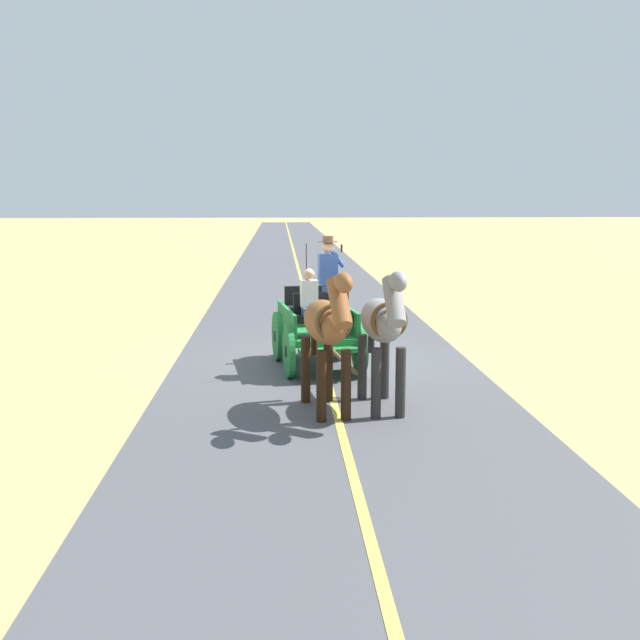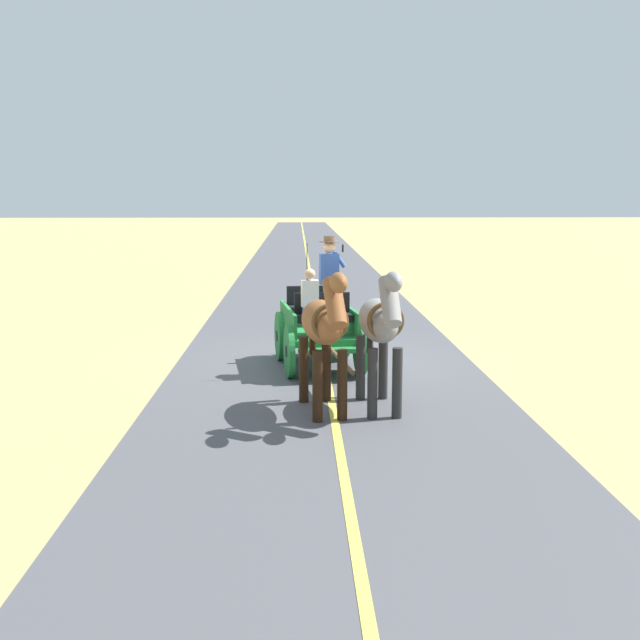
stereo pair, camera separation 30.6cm
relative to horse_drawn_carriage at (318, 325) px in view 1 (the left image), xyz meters
name	(u,v)px [view 1 (the left image)]	position (x,y,z in m)	size (l,w,h in m)	color
ground_plane	(323,362)	(-0.13, -0.50, -0.82)	(200.00, 200.00, 0.00)	tan
road_surface	(323,362)	(-0.13, -0.50, -0.81)	(5.79, 160.00, 0.01)	#4C4C51
road_centre_stripe	(323,362)	(-0.13, -0.50, -0.81)	(0.12, 160.00, 0.00)	#DBCC4C
horse_drawn_carriage	(318,325)	(0.00, 0.00, 0.00)	(1.73, 4.51, 2.50)	#1E7233
horse_near_side	(383,324)	(-0.83, 2.94, 0.51)	(0.68, 2.14, 2.21)	gray
horse_off_side	(327,326)	(0.02, 3.06, 0.51)	(0.82, 2.15, 2.21)	brown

